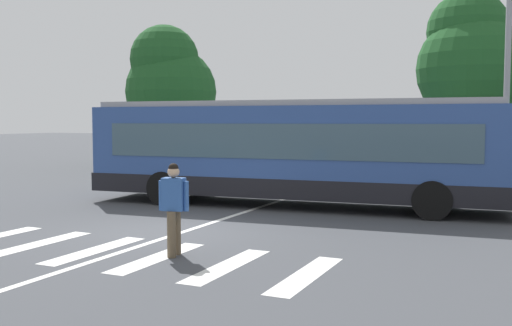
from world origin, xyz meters
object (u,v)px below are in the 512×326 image
parked_car_blue (392,161)px  twin_arm_street_lamp (509,18)px  city_transit_bus (292,152)px  parked_car_teal (174,155)px  pedestrian_crossing_street (174,204)px  background_tree_left (169,82)px  background_tree_right (471,58)px  parked_car_charcoal (329,159)px  parked_car_champagne (456,163)px  parked_car_white (277,157)px  parked_car_silver (222,156)px

parked_car_blue → twin_arm_street_lamp: bearing=-37.7°
city_transit_bus → twin_arm_street_lamp: bearing=46.6°
parked_car_teal → pedestrian_crossing_street: bearing=-57.3°
city_transit_bus → twin_arm_street_lamp: 9.16m
background_tree_left → background_tree_right: (15.58, 1.37, 0.76)m
parked_car_charcoal → parked_car_champagne: same height
pedestrian_crossing_street → city_transit_bus: bearing=93.1°
city_transit_bus → pedestrian_crossing_street: bearing=-86.9°
parked_car_charcoal → parked_car_champagne: bearing=-1.5°
parked_car_champagne → parked_car_white: bearing=177.4°
parked_car_charcoal → parked_car_blue: bearing=2.7°
background_tree_left → background_tree_right: bearing=5.0°
parked_car_champagne → background_tree_left: size_ratio=0.59×
parked_car_white → twin_arm_street_lamp: 11.80m
twin_arm_street_lamp → parked_car_champagne: bearing=120.5°
parked_car_charcoal → twin_arm_street_lamp: 9.63m
parked_car_charcoal → background_tree_right: (5.56, 3.79, 4.59)m
parked_car_white → parked_car_teal: bearing=-176.3°
pedestrian_crossing_street → parked_car_blue: pedestrian_crossing_street is taller
city_transit_bus → background_tree_right: size_ratio=1.45×
parked_car_teal → parked_car_blue: same height
parked_car_champagne → background_tree_left: bearing=170.6°
parked_car_champagne → background_tree_left: background_tree_left is taller
parked_car_teal → parked_car_blue: 10.87m
pedestrian_crossing_street → background_tree_right: background_tree_right is taller
twin_arm_street_lamp → background_tree_left: (-17.39, 5.83, -1.35)m
city_transit_bus → background_tree_left: 16.91m
parked_car_white → parked_car_charcoal: (2.60, -0.23, 0.00)m
background_tree_right → parked_car_teal: bearing=-164.0°
parked_car_white → parked_car_charcoal: same height
parked_car_white → parked_car_blue: same height
background_tree_right → twin_arm_street_lamp: bearing=-75.9°
pedestrian_crossing_street → background_tree_left: size_ratio=0.22×
pedestrian_crossing_street → parked_car_teal: pedestrian_crossing_street is taller
background_tree_left → parked_car_silver: bearing=-28.9°
city_transit_bus → parked_car_teal: city_transit_bus is taller
pedestrian_crossing_street → background_tree_left: (-12.22, 18.55, 3.63)m
parked_car_silver → background_tree_left: background_tree_left is taller
city_transit_bus → parked_car_teal: bearing=137.3°
parked_car_champagne → pedestrian_crossing_street: bearing=-101.4°
parked_car_blue → background_tree_left: background_tree_left is taller
parked_car_teal → parked_car_white: 5.49m
city_transit_bus → twin_arm_street_lamp: size_ratio=1.27×
pedestrian_crossing_street → background_tree_right: bearing=80.4°
background_tree_right → parked_car_blue: bearing=-127.0°
background_tree_left → parked_car_teal: bearing=-52.7°
parked_car_charcoal → twin_arm_street_lamp: (7.37, -3.40, 5.18)m
city_transit_bus → background_tree_left: bearing=135.4°
background_tree_right → parked_car_silver: bearing=-160.0°
parked_car_blue → background_tree_right: (2.76, 3.66, 4.59)m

